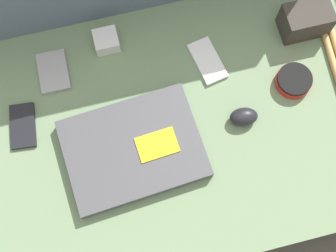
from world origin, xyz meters
TOP-DOWN VIEW (x-y plane):
  - ground_plane at (0.00, 0.00)m, footprint 8.00×8.00m
  - couch_seat at (0.00, 0.00)m, footprint 0.98×0.64m
  - laptop at (-0.09, -0.03)m, footprint 0.32×0.25m
  - computer_mouse at (0.17, -0.02)m, footprint 0.07×0.05m
  - speaker_puck at (0.32, 0.04)m, footprint 0.09×0.09m
  - phone_silver at (-0.23, 0.20)m, footprint 0.07×0.10m
  - phone_black at (0.13, 0.14)m, footprint 0.08×0.12m
  - phone_small at (-0.33, 0.09)m, footprint 0.07×0.11m
  - camera_pouch at (0.38, 0.17)m, footprint 0.11×0.07m
  - charger_brick at (-0.09, 0.24)m, footprint 0.06×0.06m

SIDE VIEW (x-z plane):
  - ground_plane at x=0.00m, z-range 0.00..0.00m
  - couch_seat at x=0.00m, z-range 0.00..0.15m
  - phone_small at x=-0.33m, z-range 0.15..0.16m
  - phone_black at x=0.13m, z-range 0.15..0.16m
  - phone_silver at x=-0.23m, z-range 0.15..0.16m
  - speaker_puck at x=0.32m, z-range 0.15..0.18m
  - laptop at x=-0.09m, z-range 0.15..0.18m
  - computer_mouse at x=0.17m, z-range 0.15..0.19m
  - charger_brick at x=-0.09m, z-range 0.15..0.19m
  - camera_pouch at x=0.38m, z-range 0.15..0.23m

